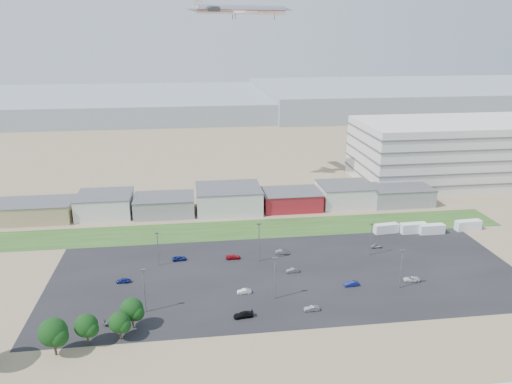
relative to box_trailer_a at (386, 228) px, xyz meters
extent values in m
plane|color=#8F755B|center=(-40.62, -43.49, -1.43)|extent=(700.00, 700.00, 0.00)
cube|color=black|center=(-35.62, -23.49, -1.42)|extent=(120.00, 50.00, 0.01)
cube|color=#2D4A1B|center=(-40.62, 8.51, -1.42)|extent=(160.00, 16.00, 0.02)
cube|color=silver|center=(49.38, 51.51, 11.07)|extent=(80.00, 40.00, 25.00)
imported|color=silver|center=(-5.69, -31.16, -0.87)|extent=(4.21, 2.38, 1.11)
imported|color=navy|center=(-21.33, -31.56, -0.81)|extent=(3.80, 1.54, 1.23)
imported|color=black|center=(-49.14, -42.01, -0.79)|extent=(4.54, 2.27, 1.27)
imported|color=silver|center=(-47.80, -31.61, -0.87)|extent=(3.43, 1.36, 1.11)
imported|color=navy|center=(-76.94, -22.31, -0.84)|extent=(3.51, 1.52, 1.18)
imported|color=maroon|center=(-48.70, -12.42, -0.84)|extent=(4.05, 1.65, 1.17)
imported|color=#595B5E|center=(-34.14, -22.44, -0.87)|extent=(3.40, 1.32, 1.10)
imported|color=#A5A5AA|center=(-7.08, -10.54, -0.86)|extent=(3.35, 1.38, 1.14)
imported|color=navy|center=(-63.30, -11.29, -0.88)|extent=(4.00, 2.03, 1.08)
imported|color=#595B5E|center=(-76.99, -41.27, -0.87)|extent=(3.90, 1.82, 1.10)
imported|color=#595B5E|center=(-34.67, -11.11, -0.79)|extent=(3.95, 1.65, 1.27)
imported|color=#A5A5AA|center=(-33.72, -41.40, -0.85)|extent=(3.50, 1.28, 1.15)
camera|label=1|loc=(-59.19, -136.78, 57.92)|focal=35.00mm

